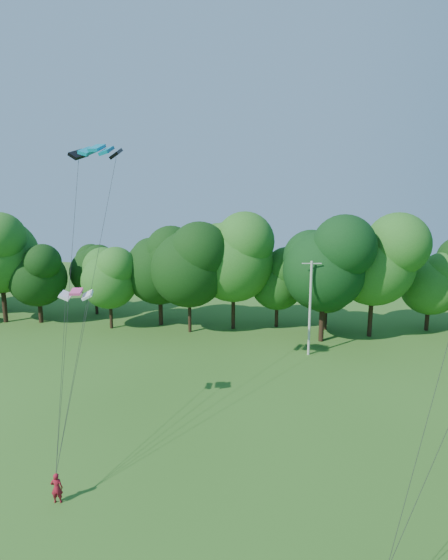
# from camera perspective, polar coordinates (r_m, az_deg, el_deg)

# --- Properties ---
(utility_pole) EXTENTS (1.78, 0.36, 8.95)m
(utility_pole) POSITION_cam_1_polar(r_m,az_deg,el_deg) (41.35, 11.17, -3.55)
(utility_pole) COLOR #B6B6AD
(utility_pole) RESTS_ON ground
(kite_flyer_left) EXTENTS (0.64, 0.50, 1.57)m
(kite_flyer_left) POSITION_cam_1_polar(r_m,az_deg,el_deg) (24.78, -21.00, -24.02)
(kite_flyer_left) COLOR maroon
(kite_flyer_left) RESTS_ON ground
(kite_teal) EXTENTS (3.17, 1.45, 0.62)m
(kite_teal) POSITION_cam_1_polar(r_m,az_deg,el_deg) (29.73, -16.27, 16.23)
(kite_teal) COLOR #0583A4
(kite_teal) RESTS_ON ground
(kite_pink) EXTENTS (2.13, 1.44, 0.32)m
(kite_pink) POSITION_cam_1_polar(r_m,az_deg,el_deg) (28.01, -18.73, -1.44)
(kite_pink) COLOR #FF468F
(kite_pink) RESTS_ON ground
(tree_back_center) EXTENTS (9.05, 9.05, 13.16)m
(tree_back_center) POSITION_cam_1_polar(r_m,az_deg,el_deg) (44.88, 12.94, 2.23)
(tree_back_center) COLOR black
(tree_back_center) RESTS_ON ground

